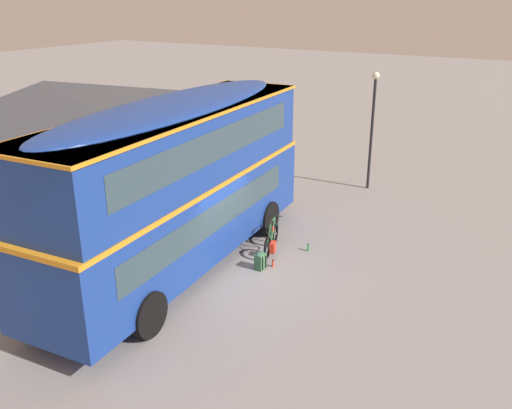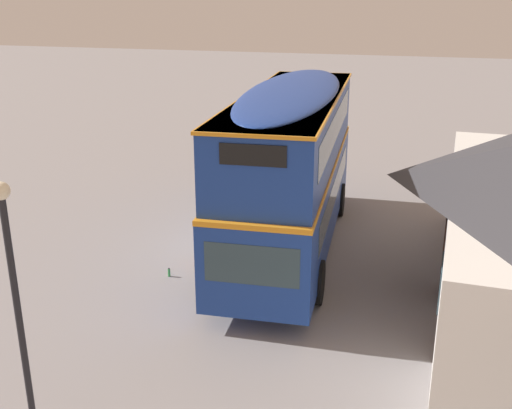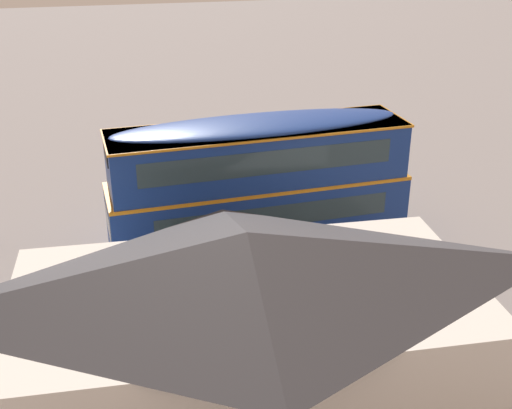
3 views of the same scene
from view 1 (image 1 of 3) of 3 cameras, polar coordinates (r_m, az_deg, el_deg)
name	(u,v)px [view 1 (image 1 of 3)]	position (r m, az deg, el deg)	size (l,w,h in m)	color
ground_plane	(229,273)	(15.59, -2.84, -7.04)	(120.00, 120.00, 0.00)	gray
double_decker_bus	(179,179)	(15.02, -7.96, 2.64)	(10.43, 3.21, 4.79)	black
touring_bicycle	(271,240)	(16.64, 1.60, -3.71)	(1.68, 0.75, 1.03)	black
backpack_on_ground	(260,260)	(15.66, 0.46, -5.79)	(0.32, 0.31, 0.51)	#386642
water_bottle_green_metal	(308,248)	(16.85, 5.41, -4.44)	(0.07, 0.07, 0.24)	green
water_bottle_red_squeeze	(273,263)	(15.86, 1.77, -6.10)	(0.08, 0.08, 0.22)	#D84C33
pub_building	(52,142)	(21.36, -20.32, 6.05)	(11.78, 6.75, 4.48)	silver
street_lamp	(373,118)	(21.90, 11.94, 8.71)	(0.28, 0.28, 4.58)	black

